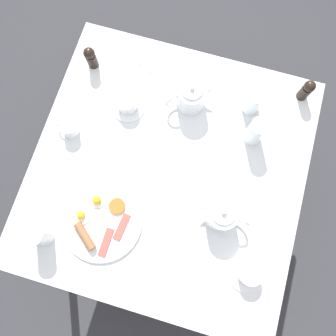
{
  "coord_description": "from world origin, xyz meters",
  "views": [
    {
      "loc": [
        -0.08,
        0.26,
        1.94
      ],
      "look_at": [
        0.0,
        0.0,
        0.77
      ],
      "focal_mm": 35.0,
      "sensor_mm": 36.0,
      "label": 1
    }
  ],
  "objects_px": {
    "water_glass_tall": "(39,236)",
    "fork_spare": "(141,63)",
    "salt_grinder": "(91,57)",
    "fork_by_plate": "(171,169)",
    "teacup_with_saucer_left": "(249,273)",
    "breakfast_plate": "(101,221)",
    "wine_glass_spare": "(253,101)",
    "creamer_jug": "(69,129)",
    "teapot_near": "(222,215)",
    "pepper_grinder": "(307,90)",
    "teapot_far": "(191,96)",
    "knife_by_plate": "(173,268)",
    "spoon_for_tea": "(275,172)",
    "teacup_with_saucer_right": "(127,103)",
    "water_glass_short": "(256,131)"
  },
  "relations": [
    {
      "from": "water_glass_tall",
      "to": "wine_glass_spare",
      "type": "xyz_separation_m",
      "value": [
        -0.59,
        -0.69,
        -0.0
      ]
    },
    {
      "from": "teacup_with_saucer_right",
      "to": "pepper_grinder",
      "type": "bearing_deg",
      "value": -160.16
    },
    {
      "from": "teapot_far",
      "to": "fork_spare",
      "type": "bearing_deg",
      "value": 120.31
    },
    {
      "from": "teapot_far",
      "to": "spoon_for_tea",
      "type": "xyz_separation_m",
      "value": [
        -0.38,
        0.18,
        -0.05
      ]
    },
    {
      "from": "fork_by_plate",
      "to": "spoon_for_tea",
      "type": "xyz_separation_m",
      "value": [
        -0.38,
        -0.1,
        0.0
      ]
    },
    {
      "from": "teacup_with_saucer_left",
      "to": "creamer_jug",
      "type": "bearing_deg",
      "value": -22.5
    },
    {
      "from": "teapot_near",
      "to": "spoon_for_tea",
      "type": "xyz_separation_m",
      "value": [
        -0.16,
        -0.22,
        -0.05
      ]
    },
    {
      "from": "knife_by_plate",
      "to": "fork_spare",
      "type": "xyz_separation_m",
      "value": [
        0.35,
        -0.73,
        0.0
      ]
    },
    {
      "from": "fork_by_plate",
      "to": "fork_spare",
      "type": "xyz_separation_m",
      "value": [
        0.24,
        -0.39,
        0.0
      ]
    },
    {
      "from": "breakfast_plate",
      "to": "salt_grinder",
      "type": "bearing_deg",
      "value": -68.44
    },
    {
      "from": "teapot_far",
      "to": "teacup_with_saucer_right",
      "type": "xyz_separation_m",
      "value": [
        0.23,
        0.08,
        -0.03
      ]
    },
    {
      "from": "pepper_grinder",
      "to": "fork_spare",
      "type": "height_order",
      "value": "pepper_grinder"
    },
    {
      "from": "knife_by_plate",
      "to": "water_glass_tall",
      "type": "bearing_deg",
      "value": 2.7
    },
    {
      "from": "wine_glass_spare",
      "to": "creamer_jug",
      "type": "distance_m",
      "value": 0.7
    },
    {
      "from": "water_glass_tall",
      "to": "salt_grinder",
      "type": "height_order",
      "value": "water_glass_tall"
    },
    {
      "from": "water_glass_tall",
      "to": "spoon_for_tea",
      "type": "height_order",
      "value": "water_glass_tall"
    },
    {
      "from": "breakfast_plate",
      "to": "teacup_with_saucer_left",
      "type": "xyz_separation_m",
      "value": [
        -0.55,
        0.02,
        0.02
      ]
    },
    {
      "from": "fork_by_plate",
      "to": "teapot_near",
      "type": "bearing_deg",
      "value": 151.09
    },
    {
      "from": "water_glass_short",
      "to": "salt_grinder",
      "type": "bearing_deg",
      "value": -10.15
    },
    {
      "from": "teapot_near",
      "to": "creamer_jug",
      "type": "distance_m",
      "value": 0.65
    },
    {
      "from": "teacup_with_saucer_left",
      "to": "water_glass_short",
      "type": "bearing_deg",
      "value": -78.77
    },
    {
      "from": "teapot_near",
      "to": "spoon_for_tea",
      "type": "relative_size",
      "value": 1.4
    },
    {
      "from": "teacup_with_saucer_left",
      "to": "pepper_grinder",
      "type": "height_order",
      "value": "pepper_grinder"
    },
    {
      "from": "teapot_far",
      "to": "water_glass_short",
      "type": "distance_m",
      "value": 0.28
    },
    {
      "from": "breakfast_plate",
      "to": "teapot_near",
      "type": "relative_size",
      "value": 1.42
    },
    {
      "from": "salt_grinder",
      "to": "fork_by_plate",
      "type": "distance_m",
      "value": 0.54
    },
    {
      "from": "water_glass_tall",
      "to": "fork_spare",
      "type": "height_order",
      "value": "water_glass_tall"
    },
    {
      "from": "pepper_grinder",
      "to": "knife_by_plate",
      "type": "height_order",
      "value": "pepper_grinder"
    },
    {
      "from": "knife_by_plate",
      "to": "fork_spare",
      "type": "distance_m",
      "value": 0.81
    },
    {
      "from": "fork_by_plate",
      "to": "knife_by_plate",
      "type": "relative_size",
      "value": 0.91
    },
    {
      "from": "water_glass_tall",
      "to": "creamer_jug",
      "type": "distance_m",
      "value": 0.4
    },
    {
      "from": "water_glass_tall",
      "to": "pepper_grinder",
      "type": "relative_size",
      "value": 1.15
    },
    {
      "from": "breakfast_plate",
      "to": "teapot_near",
      "type": "distance_m",
      "value": 0.43
    },
    {
      "from": "teapot_far",
      "to": "breakfast_plate",
      "type": "bearing_deg",
      "value": -143.81
    },
    {
      "from": "teacup_with_saucer_left",
      "to": "pepper_grinder",
      "type": "xyz_separation_m",
      "value": [
        -0.05,
        -0.71,
        0.03
      ]
    },
    {
      "from": "teapot_near",
      "to": "knife_by_plate",
      "type": "xyz_separation_m",
      "value": [
        0.11,
        0.22,
        -0.05
      ]
    },
    {
      "from": "wine_glass_spare",
      "to": "salt_grinder",
      "type": "xyz_separation_m",
      "value": [
        0.65,
        -0.01,
        -0.0
      ]
    },
    {
      "from": "teacup_with_saucer_right",
      "to": "water_glass_short",
      "type": "relative_size",
      "value": 1.05
    },
    {
      "from": "pepper_grinder",
      "to": "fork_spare",
      "type": "relative_size",
      "value": 0.64
    },
    {
      "from": "water_glass_short",
      "to": "spoon_for_tea",
      "type": "relative_size",
      "value": 0.89
    },
    {
      "from": "salt_grinder",
      "to": "fork_spare",
      "type": "xyz_separation_m",
      "value": [
        -0.18,
        -0.06,
        -0.05
      ]
    },
    {
      "from": "pepper_grinder",
      "to": "knife_by_plate",
      "type": "bearing_deg",
      "value": 68.26
    },
    {
      "from": "teacup_with_saucer_left",
      "to": "breakfast_plate",
      "type": "bearing_deg",
      "value": -2.59
    },
    {
      "from": "water_glass_tall",
      "to": "water_glass_short",
      "type": "relative_size",
      "value": 0.91
    },
    {
      "from": "pepper_grinder",
      "to": "fork_by_plate",
      "type": "bearing_deg",
      "value": 46.13
    },
    {
      "from": "teacup_with_saucer_left",
      "to": "salt_grinder",
      "type": "relative_size",
      "value": 1.32
    },
    {
      "from": "wine_glass_spare",
      "to": "fork_spare",
      "type": "bearing_deg",
      "value": -7.86
    },
    {
      "from": "spoon_for_tea",
      "to": "wine_glass_spare",
      "type": "bearing_deg",
      "value": -56.3
    },
    {
      "from": "water_glass_short",
      "to": "salt_grinder",
      "type": "xyz_separation_m",
      "value": [
        0.68,
        -0.12,
        -0.01
      ]
    },
    {
      "from": "teacup_with_saucer_left",
      "to": "creamer_jug",
      "type": "relative_size",
      "value": 1.59
    }
  ]
}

